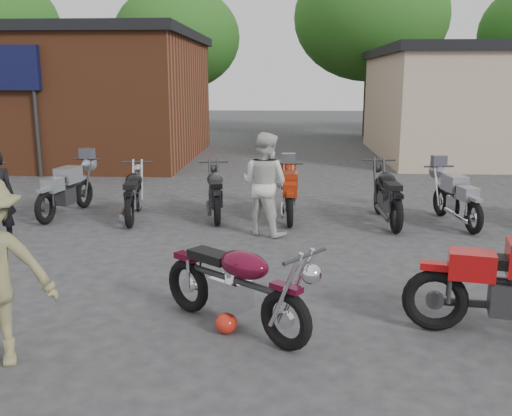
# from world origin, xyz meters

# --- Properties ---
(ground) EXTENTS (90.00, 90.00, 0.00)m
(ground) POSITION_xyz_m (0.00, 0.00, 0.00)
(ground) COLOR #2F2F32
(brick_building) EXTENTS (12.00, 8.00, 4.00)m
(brick_building) POSITION_xyz_m (-9.00, 14.00, 2.00)
(brick_building) COLOR brown
(brick_building) RESTS_ON ground
(tree_1) EXTENTS (5.92, 5.92, 7.40)m
(tree_1) POSITION_xyz_m (-5.00, 22.00, 3.70)
(tree_1) COLOR #1F5215
(tree_1) RESTS_ON ground
(tree_2) EXTENTS (7.04, 7.04, 8.80)m
(tree_2) POSITION_xyz_m (4.00, 22.00, 4.40)
(tree_2) COLOR #1F5215
(tree_2) RESTS_ON ground
(vintage_motorcycle) EXTENTS (2.01, 1.80, 1.18)m
(vintage_motorcycle) POSITION_xyz_m (-0.28, 0.16, 0.59)
(vintage_motorcycle) COLOR #570A21
(vintage_motorcycle) RESTS_ON ground
(helmet) EXTENTS (0.32, 0.32, 0.23)m
(helmet) POSITION_xyz_m (-0.39, 0.08, 0.11)
(helmet) COLOR red
(helmet) RESTS_ON ground
(person_light) EXTENTS (1.10, 1.02, 1.81)m
(person_light) POSITION_xyz_m (-0.14, 4.16, 0.90)
(person_light) COLOR silver
(person_light) RESTS_ON ground
(row_bike_1) EXTENTS (0.97, 2.08, 1.16)m
(row_bike_1) POSITION_xyz_m (-4.19, 5.39, 0.58)
(row_bike_1) COLOR gray
(row_bike_1) RESTS_ON ground
(row_bike_2) EXTENTS (0.92, 2.03, 1.13)m
(row_bike_2) POSITION_xyz_m (-2.75, 5.17, 0.57)
(row_bike_2) COLOR black
(row_bike_2) RESTS_ON ground
(row_bike_3) EXTENTS (0.94, 1.99, 1.11)m
(row_bike_3) POSITION_xyz_m (-1.17, 5.43, 0.56)
(row_bike_3) COLOR #232325
(row_bike_3) RESTS_ON ground
(row_bike_4) EXTENTS (0.66, 1.90, 1.09)m
(row_bike_4) POSITION_xyz_m (0.30, 5.35, 0.55)
(row_bike_4) COLOR #A62C0D
(row_bike_4) RESTS_ON ground
(row_bike_5) EXTENTS (0.78, 2.13, 1.22)m
(row_bike_5) POSITION_xyz_m (2.17, 5.12, 0.61)
(row_bike_5) COLOR black
(row_bike_5) RESTS_ON ground
(row_bike_6) EXTENTS (0.93, 1.99, 1.11)m
(row_bike_6) POSITION_xyz_m (3.45, 5.07, 0.55)
(row_bike_6) COLOR gray
(row_bike_6) RESTS_ON ground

